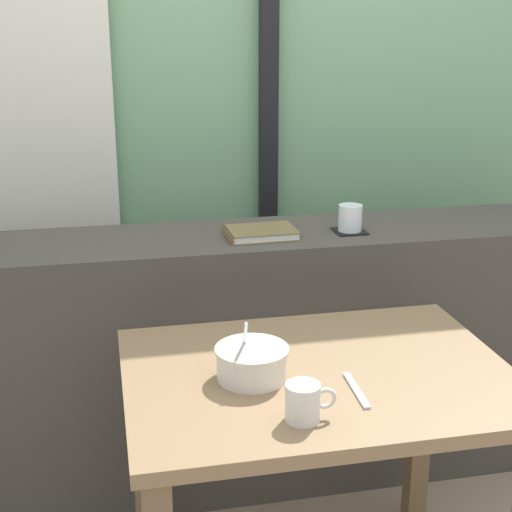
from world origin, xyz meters
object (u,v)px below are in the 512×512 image
Objects in this scene: coaster_square at (350,231)px; fork_utensil at (356,390)px; juice_glass at (350,219)px; ceramic_mug at (304,402)px; closed_book at (260,233)px; breakfast_table at (317,417)px; soup_bowl at (252,363)px.

coaster_square is 0.82m from fork_utensil.
ceramic_mug is (-0.39, -0.87, -0.16)m from juice_glass.
juice_glass reaches higher than coaster_square.
coaster_square is 0.04m from juice_glass.
closed_book is 1.34× the size of fork_utensil.
ceramic_mug is (-0.15, -0.10, 0.04)m from fork_utensil.
breakfast_table is 11.07× the size of juice_glass.
breakfast_table is 0.72m from closed_book.
coaster_square reaches higher than breakfast_table.
soup_bowl is 0.23m from ceramic_mug.
soup_bowl is 1.04× the size of fork_utensil.
coaster_square is 0.44× the size of closed_book.
breakfast_table is at bearing 65.91° from ceramic_mug.
coaster_square is 0.81m from soup_bowl.
closed_book is at bearing 83.89° from ceramic_mug.
closed_book is 2.01× the size of ceramic_mug.
closed_book is 1.28× the size of soup_bowl.
coaster_square is at bearing 0.00° from juice_glass.
coaster_square is 0.30m from closed_book.
juice_glass is (0.29, 0.65, 0.33)m from breakfast_table.
coaster_square is 0.59× the size of fork_utensil.
breakfast_table is 9.50× the size of coaster_square.
fork_utensil is at bearing -107.21° from coaster_square.
coaster_square reaches higher than soup_bowl.
coaster_square is 0.96m from ceramic_mug.
soup_bowl is at bearing -177.93° from breakfast_table.
fork_utensil is at bearing 32.75° from ceramic_mug.
ceramic_mug is at bearing -114.09° from breakfast_table.
closed_book is 0.69m from soup_bowl.
soup_bowl is (-0.46, -0.65, -0.16)m from juice_glass.
coaster_square is at bearing 65.69° from ceramic_mug.
fork_utensil is at bearing -85.56° from closed_book.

